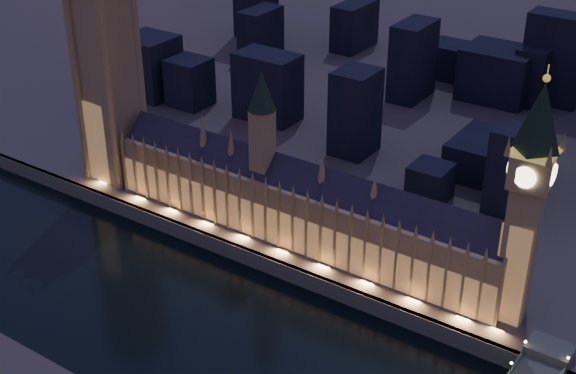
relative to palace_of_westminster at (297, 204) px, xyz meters
The scene contains 6 objects.
ground_plane 67.34m from the palace_of_westminster, 94.87° to the right, with size 2000.00×2000.00×0.00m, color black.
embankment_wall 30.96m from the palace_of_westminster, 104.24° to the right, with size 2000.00×2.50×8.00m, color #4C5747.
palace_of_westminster is the anchor object (origin of this frame).
victoria_tower 124.50m from the palace_of_westminster, behind, with size 31.68×31.68×131.47m.
elizabeth_tower 110.45m from the palace_of_westminster, ahead, with size 18.00×18.00×105.76m.
city_backdrop 189.41m from the palace_of_westminster, 79.87° to the left, with size 487.79×215.63×84.49m.
Camera 1 is at (181.05, -202.79, 206.53)m, focal length 50.00 mm.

